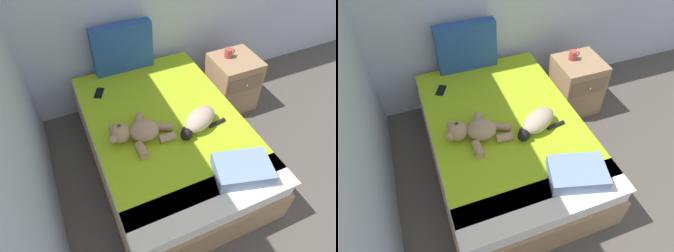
% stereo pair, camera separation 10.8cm
% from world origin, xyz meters
% --- Properties ---
extents(bed, '(1.31, 1.93, 0.52)m').
position_xyz_m(bed, '(1.05, 3.14, 0.26)').
color(bed, '#9E7A56').
rests_on(bed, ground_plane).
extents(patterned_cushion, '(0.60, 0.12, 0.49)m').
position_xyz_m(patterned_cushion, '(0.96, 4.03, 0.77)').
color(patterned_cushion, '#264C99').
rests_on(patterned_cushion, bed).
extents(cat, '(0.44, 0.33, 0.15)m').
position_xyz_m(cat, '(1.27, 2.98, 0.59)').
color(cat, tan).
rests_on(cat, bed).
extents(teddy_bear, '(0.55, 0.46, 0.17)m').
position_xyz_m(teddy_bear, '(0.76, 3.06, 0.60)').
color(teddy_bear, tan).
rests_on(teddy_bear, bed).
extents(cell_phone, '(0.13, 0.16, 0.01)m').
position_xyz_m(cell_phone, '(0.62, 3.75, 0.53)').
color(cell_phone, black).
rests_on(cell_phone, bed).
extents(throw_pillow, '(0.46, 0.38, 0.11)m').
position_xyz_m(throw_pillow, '(1.33, 2.43, 0.58)').
color(throw_pillow, '#728CB7').
rests_on(throw_pillow, bed).
extents(nightstand, '(0.47, 0.48, 0.60)m').
position_xyz_m(nightstand, '(2.04, 3.61, 0.30)').
color(nightstand, '#9E7A56').
rests_on(nightstand, ground_plane).
extents(mug, '(0.12, 0.08, 0.09)m').
position_xyz_m(mug, '(1.98, 3.68, 0.65)').
color(mug, '#B23F3F').
rests_on(mug, nightstand).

